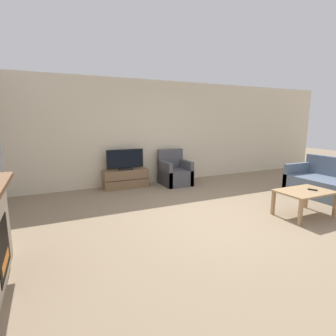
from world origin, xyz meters
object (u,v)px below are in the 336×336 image
at_px(tv, 125,160).
at_px(remote, 313,190).
at_px(armchair, 174,173).
at_px(coffee_table, 305,194).
at_px(tv_stand, 126,179).

relative_size(tv, remote, 6.10).
height_order(armchair, coffee_table, armchair).
xyz_separation_m(tv, armchair, (1.26, -0.21, -0.40)).
distance_m(tv, remote, 4.12).
bearing_deg(armchair, remote, -69.24).
xyz_separation_m(tv_stand, armchair, (1.26, -0.21, 0.07)).
height_order(armchair, remote, armchair).
height_order(tv_stand, tv, tv).
xyz_separation_m(coffee_table, remote, (0.15, -0.04, 0.07)).
distance_m(tv_stand, coffee_table, 4.00).
bearing_deg(remote, armchair, 85.41).
distance_m(tv, coffee_table, 4.01).
bearing_deg(tv, tv_stand, 90.00).
bearing_deg(tv_stand, tv, -90.00).
relative_size(armchair, coffee_table, 0.96).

